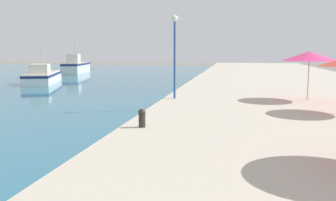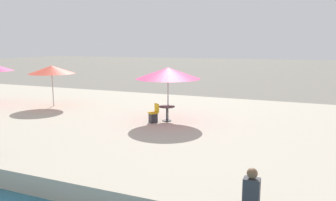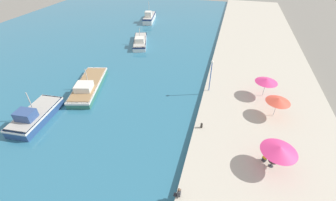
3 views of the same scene
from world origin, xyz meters
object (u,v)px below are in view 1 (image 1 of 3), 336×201
(cafe_umbrella_striped, at_px, (309,56))
(lamppost, at_px, (175,42))
(fishing_boat_distant, at_px, (76,66))
(mooring_bollard, at_px, (142,117))
(fishing_boat_far, at_px, (43,76))

(cafe_umbrella_striped, xyz_separation_m, lamppost, (-7.17, -0.62, 0.73))
(fishing_boat_distant, relative_size, mooring_bollard, 13.22)
(fishing_boat_far, xyz_separation_m, mooring_bollard, (16.18, -22.57, 0.31))
(fishing_boat_far, distance_m, fishing_boat_distant, 16.38)
(cafe_umbrella_striped, distance_m, lamppost, 7.23)
(mooring_bollard, bearing_deg, fishing_boat_far, 125.64)
(fishing_boat_distant, bearing_deg, lamppost, -67.92)
(mooring_bollard, bearing_deg, cafe_umbrella_striped, 50.62)
(cafe_umbrella_striped, bearing_deg, lamppost, -175.08)
(fishing_boat_far, distance_m, mooring_bollard, 27.78)
(fishing_boat_distant, xyz_separation_m, lamppost, (19.60, -30.63, 2.78))
(fishing_boat_far, relative_size, mooring_bollard, 13.72)
(mooring_bollard, height_order, lamppost, lamppost)
(fishing_boat_far, distance_m, cafe_umbrella_striped, 27.21)
(fishing_boat_far, height_order, mooring_bollard, fishing_boat_far)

